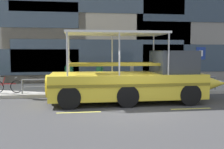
{
  "coord_description": "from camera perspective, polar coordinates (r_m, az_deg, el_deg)",
  "views": [
    {
      "loc": [
        -2.45,
        -10.71,
        2.43
      ],
      "look_at": [
        -0.69,
        2.04,
        1.3
      ],
      "focal_mm": 40.53,
      "sensor_mm": 36.0,
      "label": 1
    }
  ],
  "objects": [
    {
      "name": "pedestrian_mid_right",
      "position": [
        15.27,
        -2.8,
        0.29
      ],
      "size": [
        0.41,
        0.32,
        1.65
      ],
      "color": "#47423D",
      "rests_on": "sidewalk"
    },
    {
      "name": "duck_tour_boat",
      "position": [
        12.42,
        5.64,
        -1.23
      ],
      "size": [
        9.07,
        2.65,
        3.38
      ],
      "color": "yellow",
      "rests_on": "ground_plane"
    },
    {
      "name": "lane_centreline",
      "position": [
        10.74,
        5.58,
        -8.07
      ],
      "size": [
        25.8,
        0.12,
        0.01
      ],
      "color": "#DBD64C",
      "rests_on": "ground_plane"
    },
    {
      "name": "ground_plane",
      "position": [
        11.25,
        4.93,
        -7.47
      ],
      "size": [
        120.0,
        120.0,
        0.0
      ],
      "primitive_type": "plane",
      "color": "#3D3D3F"
    },
    {
      "name": "curb_guardrail",
      "position": [
        14.51,
        2.72,
        -1.73
      ],
      "size": [
        11.36,
        0.09,
        0.8
      ],
      "color": "gray",
      "rests_on": "sidewalk"
    },
    {
      "name": "sidewalk",
      "position": [
        16.66,
        0.65,
        -3.06
      ],
      "size": [
        32.0,
        4.8,
        0.18
      ],
      "primitive_type": "cube",
      "color": "#A8A59E",
      "rests_on": "ground_plane"
    },
    {
      "name": "parking_sign",
      "position": [
        16.51,
        19.31,
        2.99
      ],
      "size": [
        0.6,
        0.12,
        2.57
      ],
      "color": "#4C4F54",
      "rests_on": "sidewalk"
    },
    {
      "name": "pedestrian_near_stern",
      "position": [
        15.74,
        -9.66,
        0.57
      ],
      "size": [
        0.5,
        0.24,
        1.74
      ],
      "color": "black",
      "rests_on": "sidewalk"
    },
    {
      "name": "curb_edge",
      "position": [
        14.23,
        2.15,
        -4.45
      ],
      "size": [
        32.0,
        0.18,
        0.18
      ],
      "primitive_type": "cube",
      "color": "#B2ADA3",
      "rests_on": "ground_plane"
    },
    {
      "name": "pedestrian_near_bow",
      "position": [
        16.22,
        13.32,
        0.33
      ],
      "size": [
        0.43,
        0.27,
        1.6
      ],
      "color": "black",
      "rests_on": "sidewalk"
    },
    {
      "name": "pedestrian_mid_left",
      "position": [
        15.86,
        4.5,
        0.48
      ],
      "size": [
        0.27,
        0.46,
        1.66
      ],
      "color": "#47423D",
      "rests_on": "sidewalk"
    },
    {
      "name": "leaned_bicycle",
      "position": [
        15.17,
        -22.6,
        -2.46
      ],
      "size": [
        1.74,
        0.46,
        0.96
      ],
      "color": "black",
      "rests_on": "sidewalk"
    }
  ]
}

